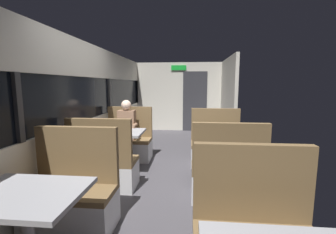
{
  "coord_description": "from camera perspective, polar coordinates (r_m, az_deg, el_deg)",
  "views": [
    {
      "loc": [
        0.38,
        -3.67,
        1.57
      ],
      "look_at": [
        -0.16,
        2.05,
        0.76
      ],
      "focal_mm": 24.68,
      "sensor_mm": 36.0,
      "label": 1
    }
  ],
  "objects": [
    {
      "name": "carriage_window_panel_left",
      "position": [
        4.13,
        -21.0,
        1.06
      ],
      "size": [
        0.09,
        8.48,
        2.3
      ],
      "color": "beige",
      "rests_on": "ground_plane"
    },
    {
      "name": "dining_table_mid_window",
      "position": [
        4.25,
        -12.25,
        -4.8
      ],
      "size": [
        0.9,
        0.7,
        0.74
      ],
      "color": "#9E9EA3",
      "rests_on": "ground_plane"
    },
    {
      "name": "carriage_end_bulkhead",
      "position": [
        7.88,
        3.06,
        4.88
      ],
      "size": [
        2.9,
        0.11,
        2.3
      ],
      "color": "beige",
      "rests_on": "ground_plane"
    },
    {
      "name": "ground_plane",
      "position": [
        4.01,
        -0.51,
        -15.16
      ],
      "size": [
        3.3,
        9.2,
        0.02
      ],
      "primitive_type": "cube",
      "color": "#423F44"
    },
    {
      "name": "bench_mid_window_facing_entry",
      "position": [
        4.98,
        -9.7,
        -6.54
      ],
      "size": [
        0.95,
        0.5,
        1.1
      ],
      "color": "silver",
      "rests_on": "ground_plane"
    },
    {
      "name": "bench_mid_window_facing_end",
      "position": [
        3.7,
        -15.44,
        -11.86
      ],
      "size": [
        0.95,
        0.5,
        1.1
      ],
      "color": "silver",
      "rests_on": "ground_plane"
    },
    {
      "name": "coffee_cup_primary",
      "position": [
        4.0,
        11.02,
        -3.43
      ],
      "size": [
        0.07,
        0.07,
        0.09
      ],
      "color": "#B23333",
      "rests_on": "dining_table_rear_aisle"
    },
    {
      "name": "dining_table_near_window",
      "position": [
        2.23,
        -31.86,
        -17.87
      ],
      "size": [
        0.9,
        0.7,
        0.74
      ],
      "color": "#9E9EA3",
      "rests_on": "ground_plane"
    },
    {
      "name": "seated_passenger",
      "position": [
        4.86,
        -9.98,
        -4.36
      ],
      "size": [
        0.47,
        0.55,
        1.26
      ],
      "color": "#26262D",
      "rests_on": "ground_plane"
    },
    {
      "name": "dining_table_rear_aisle",
      "position": [
        3.89,
        12.89,
        -6.0
      ],
      "size": [
        0.9,
        0.7,
        0.74
      ],
      "color": "#9E9EA3",
      "rests_on": "ground_plane"
    },
    {
      "name": "bench_rear_aisle_facing_entry",
      "position": [
        4.64,
        11.66,
        -7.65
      ],
      "size": [
        0.95,
        0.5,
        1.1
      ],
      "color": "silver",
      "rests_on": "ground_plane"
    },
    {
      "name": "carriage_aisle_panel_right",
      "position": [
        6.77,
        14.52,
        4.22
      ],
      "size": [
        0.08,
        2.4,
        2.3
      ],
      "primitive_type": "cube",
      "color": "beige",
      "rests_on": "ground_plane"
    },
    {
      "name": "bench_near_window_facing_entry",
      "position": [
        2.89,
        -22.59,
        -18.06
      ],
      "size": [
        0.95,
        0.5,
        1.1
      ],
      "color": "silver",
      "rests_on": "ground_plane"
    },
    {
      "name": "bench_rear_aisle_facing_end",
      "position": [
        3.33,
        14.31,
        -14.13
      ],
      "size": [
        0.95,
        0.5,
        1.1
      ],
      "color": "silver",
      "rests_on": "ground_plane"
    }
  ]
}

